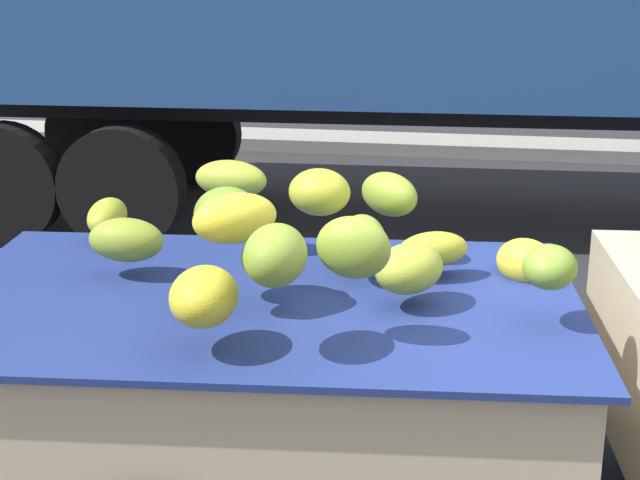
# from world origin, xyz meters

# --- Properties ---
(curb_strip) EXTENTS (80.00, 0.80, 0.16)m
(curb_strip) POSITION_xyz_m (0.00, 8.41, 0.08)
(curb_strip) COLOR gray
(curb_strip) RESTS_ON ground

